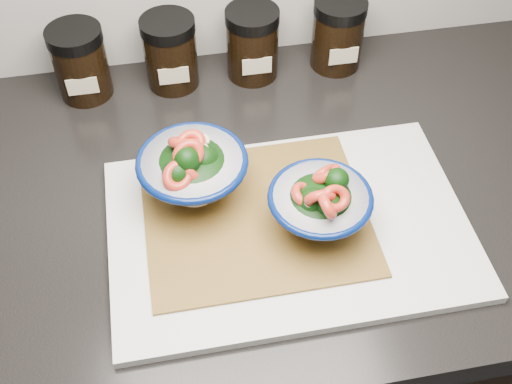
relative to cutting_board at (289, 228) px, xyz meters
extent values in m
cube|color=black|center=(-0.02, 0.08, -0.48)|extent=(3.43, 0.58, 0.86)
cube|color=black|center=(-0.02, 0.08, -0.03)|extent=(3.50, 0.60, 0.04)
cube|color=silver|center=(0.00, 0.00, 0.00)|extent=(0.45, 0.30, 0.01)
cube|color=olive|center=(-0.04, 0.02, 0.01)|extent=(0.28, 0.24, 0.00)
cylinder|color=white|center=(-0.11, 0.07, 0.02)|extent=(0.05, 0.05, 0.01)
ellipsoid|color=white|center=(-0.11, 0.07, 0.03)|extent=(0.08, 0.08, 0.03)
torus|color=#04154C|center=(-0.11, 0.07, 0.07)|extent=(0.14, 0.14, 0.01)
torus|color=#04154C|center=(-0.11, 0.07, 0.05)|extent=(0.12, 0.12, 0.00)
ellipsoid|color=black|center=(-0.11, 0.07, 0.06)|extent=(0.10, 0.10, 0.05)
ellipsoid|color=black|center=(-0.12, 0.06, 0.09)|extent=(0.03, 0.03, 0.04)
cylinder|color=#477233|center=(-0.12, 0.06, 0.07)|extent=(0.02, 0.01, 0.02)
ellipsoid|color=black|center=(-0.13, 0.05, 0.07)|extent=(0.04, 0.04, 0.04)
cylinder|color=#477233|center=(-0.13, 0.05, 0.06)|extent=(0.01, 0.01, 0.02)
ellipsoid|color=black|center=(-0.10, 0.09, 0.07)|extent=(0.04, 0.04, 0.03)
cylinder|color=#477233|center=(-0.10, 0.09, 0.06)|extent=(0.01, 0.01, 0.03)
ellipsoid|color=black|center=(-0.10, 0.07, 0.07)|extent=(0.04, 0.04, 0.04)
cylinder|color=#477233|center=(-0.10, 0.07, 0.06)|extent=(0.02, 0.02, 0.03)
torus|color=#D14327|center=(-0.12, 0.09, 0.09)|extent=(0.06, 0.06, 0.04)
torus|color=#D14327|center=(-0.11, 0.06, 0.09)|extent=(0.06, 0.05, 0.05)
torus|color=#D14327|center=(-0.13, 0.04, 0.08)|extent=(0.06, 0.05, 0.05)
torus|color=#D14327|center=(-0.11, 0.08, 0.09)|extent=(0.06, 0.06, 0.04)
torus|color=#D14327|center=(-0.11, 0.05, 0.08)|extent=(0.05, 0.06, 0.05)
cylinder|color=#CCBC8E|center=(-0.10, 0.07, 0.08)|extent=(0.02, 0.02, 0.01)
cylinder|color=#CCBC8E|center=(-0.09, 0.09, 0.08)|extent=(0.02, 0.02, 0.01)
cylinder|color=white|center=(0.03, -0.01, 0.01)|extent=(0.04, 0.04, 0.01)
ellipsoid|color=white|center=(0.03, -0.01, 0.03)|extent=(0.07, 0.07, 0.03)
torus|color=#04154C|center=(0.03, -0.01, 0.06)|extent=(0.13, 0.13, 0.01)
torus|color=#04154C|center=(0.03, -0.01, 0.05)|extent=(0.11, 0.11, 0.00)
ellipsoid|color=black|center=(0.03, -0.01, 0.05)|extent=(0.09, 0.09, 0.04)
ellipsoid|color=black|center=(0.02, -0.02, 0.07)|extent=(0.03, 0.03, 0.03)
cylinder|color=#477233|center=(0.02, -0.02, 0.06)|extent=(0.01, 0.01, 0.02)
ellipsoid|color=black|center=(0.04, -0.03, 0.07)|extent=(0.04, 0.04, 0.04)
cylinder|color=#477233|center=(0.04, -0.03, 0.06)|extent=(0.02, 0.01, 0.02)
ellipsoid|color=black|center=(0.05, 0.00, 0.08)|extent=(0.03, 0.03, 0.03)
cylinder|color=#477233|center=(0.05, 0.00, 0.07)|extent=(0.01, 0.01, 0.02)
torus|color=#D14327|center=(0.05, 0.01, 0.08)|extent=(0.05, 0.04, 0.04)
torus|color=#D14327|center=(0.01, -0.01, 0.07)|extent=(0.05, 0.05, 0.04)
torus|color=#D14327|center=(0.04, -0.04, 0.09)|extent=(0.04, 0.04, 0.04)
torus|color=#D14327|center=(0.03, -0.03, 0.08)|extent=(0.05, 0.03, 0.05)
torus|color=#D14327|center=(0.03, -0.04, 0.09)|extent=(0.03, 0.05, 0.05)
cylinder|color=#CCBC8E|center=(0.02, -0.02, 0.07)|extent=(0.02, 0.02, 0.01)
cylinder|color=black|center=(-0.25, 0.32, 0.04)|extent=(0.08, 0.08, 0.09)
cylinder|color=black|center=(-0.25, 0.32, 0.10)|extent=(0.08, 0.08, 0.02)
cube|color=#C6B793|center=(-0.25, 0.28, 0.04)|extent=(0.04, 0.00, 0.03)
cylinder|color=black|center=(-0.11, 0.32, 0.04)|extent=(0.08, 0.08, 0.09)
cylinder|color=black|center=(-0.11, 0.32, 0.10)|extent=(0.08, 0.08, 0.02)
cube|color=#C6B793|center=(-0.11, 0.28, 0.04)|extent=(0.04, 0.00, 0.03)
cylinder|color=black|center=(0.01, 0.32, 0.04)|extent=(0.08, 0.08, 0.09)
cylinder|color=black|center=(0.01, 0.32, 0.10)|extent=(0.08, 0.08, 0.02)
cube|color=#C6B793|center=(0.01, 0.28, 0.04)|extent=(0.04, 0.00, 0.03)
cylinder|color=black|center=(0.15, 0.32, 0.04)|extent=(0.08, 0.08, 0.09)
cylinder|color=black|center=(0.15, 0.32, 0.10)|extent=(0.08, 0.08, 0.02)
cube|color=#C6B793|center=(0.15, 0.28, 0.04)|extent=(0.04, 0.00, 0.03)
camera|label=1|loc=(-0.13, -0.48, 0.64)|focal=45.00mm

